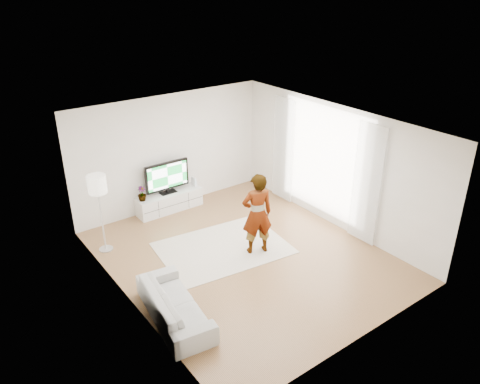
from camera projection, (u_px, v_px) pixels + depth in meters
floor at (245, 256)px, 9.66m from camera, size 6.00×6.00×0.00m
ceiling at (245, 126)px, 8.47m from camera, size 6.00×6.00×0.00m
wall_left at (124, 234)px, 7.72m from camera, size 0.02×6.00×2.80m
wall_right at (334, 166)px, 10.41m from camera, size 0.02×6.00×2.80m
wall_back at (170, 152)px, 11.24m from camera, size 5.00×0.02×2.80m
wall_front at (368, 266)px, 6.88m from camera, size 5.00×0.02×2.80m
window at (324, 161)px, 10.60m from camera, size 0.01×2.60×2.50m
curtain_near at (367, 184)px, 9.65m from camera, size 0.04×0.70×2.60m
curtain_far at (283, 150)px, 11.54m from camera, size 0.04×0.70×2.60m
media_console at (169, 201)px, 11.45m from camera, size 1.64×0.47×0.46m
television at (167, 176)px, 11.19m from camera, size 1.13×0.22×0.79m
game_console at (194, 182)px, 11.69m from camera, size 0.06×0.17×0.23m
potted_plant at (142, 194)px, 10.90m from camera, size 0.24×0.24×0.35m
rug at (223, 248)px, 9.94m from camera, size 2.84×2.20×0.01m
player at (257, 214)px, 9.46m from camera, size 0.74×0.61×1.75m
sofa at (174, 304)px, 7.83m from camera, size 1.01×2.00×0.56m
floor_lamp at (97, 188)px, 9.29m from camera, size 0.38×0.38×1.70m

